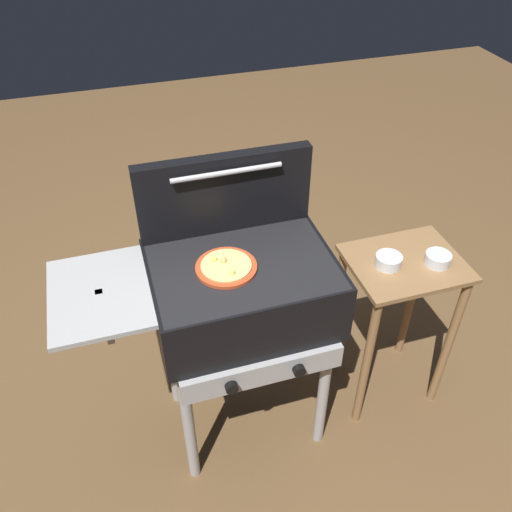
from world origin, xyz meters
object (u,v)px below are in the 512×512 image
grill (239,295)px  topping_bowl_near (438,259)px  pizza_cheese (226,267)px  prep_table (397,301)px  topping_bowl_far (389,262)px

grill → topping_bowl_near: size_ratio=9.72×
pizza_cheese → prep_table: 0.81m
pizza_cheese → topping_bowl_far: 0.65m
pizza_cheese → topping_bowl_near: (0.82, -0.03, -0.14)m
pizza_cheese → grill: bearing=9.3°
prep_table → topping_bowl_far: bearing=-176.9°
prep_table → topping_bowl_near: 0.26m
grill → pizza_cheese: 0.16m
prep_table → topping_bowl_far: topping_bowl_far is taller
pizza_cheese → prep_table: bearing=0.9°
prep_table → grill: bearing=-179.6°
pizza_cheese → topping_bowl_near: size_ratio=2.12×
grill → topping_bowl_near: grill is taller
grill → prep_table: grill is taller
topping_bowl_near → prep_table: bearing=156.5°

